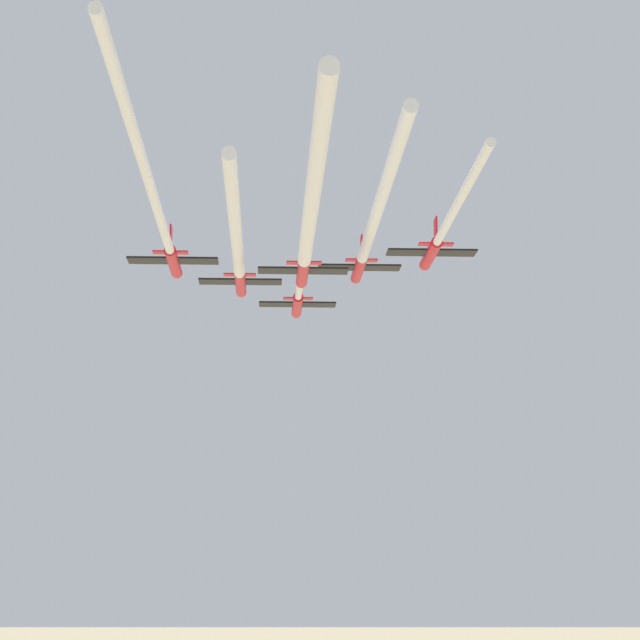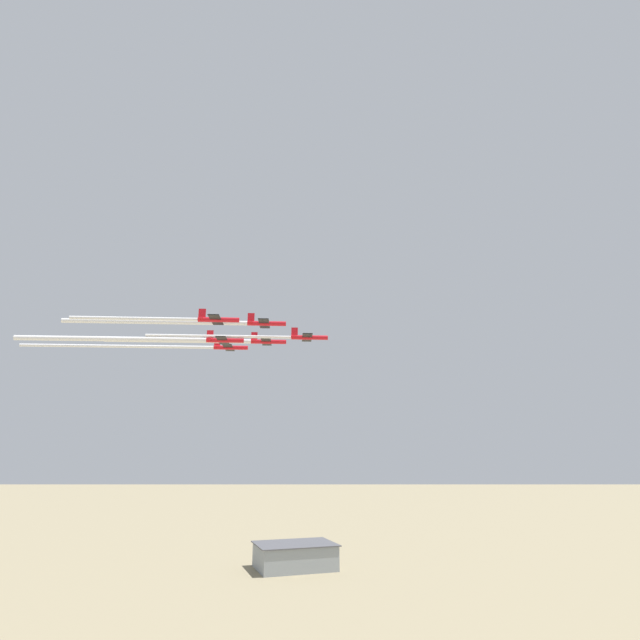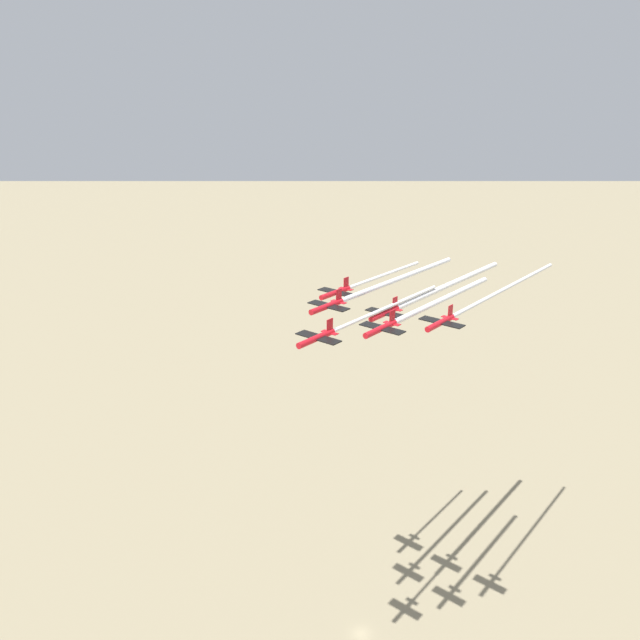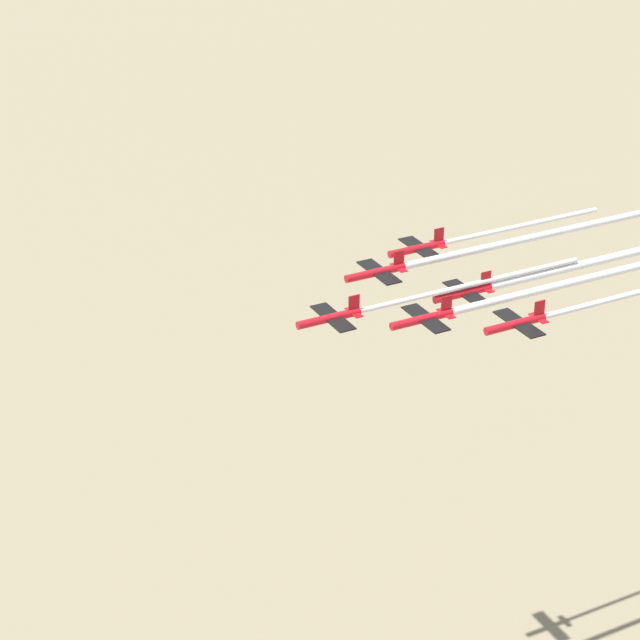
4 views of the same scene
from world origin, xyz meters
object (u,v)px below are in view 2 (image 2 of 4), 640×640
jet_1 (267,342)px  jet_3 (230,347)px  jet_4 (224,340)px  jet_2 (265,323)px  hangar (295,556)px  jet_0 (308,337)px  jet_5 (217,320)px

jet_1 → jet_3: 12.68m
jet_4 → jet_2: bearing=59.5°
hangar → jet_0: (-34.76, -132.35, 76.30)m
hangar → jet_3: size_ratio=3.98×
jet_0 → jet_1: jet_1 is taller
jet_2 → jet_4: 13.02m
hangar → jet_0: 156.67m
jet_2 → jet_4: (-8.86, 9.06, -2.98)m
jet_4 → jet_5: 13.01m
jet_5 → hangar: bearing=172.1°
jet_4 → jet_5: (-3.36, -12.41, 1.99)m
jet_3 → jet_5: size_ratio=1.00×
hangar → jet_2: jet_2 is taller
jet_3 → jet_4: (-3.36, -12.41, -0.90)m
jet_0 → jet_5: bearing=-59.5°
jet_4 → jet_1: bearing=120.5°
hangar → jet_3: jet_3 is taller
jet_2 → hangar: bearing=176.1°
jet_2 → jet_3: (-5.50, 21.47, -2.08)m
jet_1 → jet_5: bearing=-29.5°
hangar → jet_5: bearing=-113.1°
jet_1 → jet_5: jet_5 is taller
jet_5 → jet_4: bearing=-180.0°
jet_0 → hangar: bearing=-179.6°
jet_1 → jet_2: (-3.36, -12.41, 1.70)m
jet_1 → hangar: bearing=175.7°
jet_0 → jet_2: jet_2 is taller
jet_1 → jet_4: (-12.23, -3.34, -1.28)m
jet_0 → jet_1: 12.68m
hangar → jet_1: bearing=-109.5°
jet_0 → jet_4: (-21.09, 5.72, -1.08)m
jet_1 → jet_2: size_ratio=1.00×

